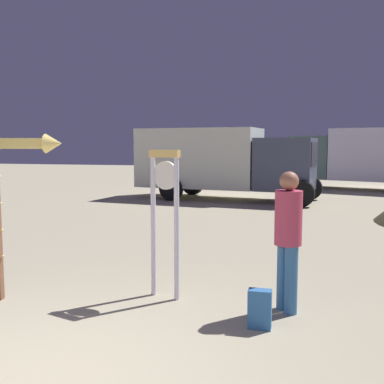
# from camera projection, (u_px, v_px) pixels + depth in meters

# --- Properties ---
(standing_clock) EXTENTS (0.47, 0.21, 2.03)m
(standing_clock) POSITION_uv_depth(u_px,v_px,m) (165.00, 208.00, 6.18)
(standing_clock) COLOR silver
(standing_clock) RESTS_ON ground_plane
(arrow_sign) EXTENTS (1.02, 0.30, 2.39)m
(arrow_sign) POSITION_uv_depth(u_px,v_px,m) (17.00, 182.00, 6.00)
(arrow_sign) COLOR brown
(arrow_sign) RESTS_ON ground_plane
(person_near_clock) EXTENTS (0.34, 0.34, 1.77)m
(person_near_clock) POSITION_uv_depth(u_px,v_px,m) (288.00, 234.00, 5.66)
(person_near_clock) COLOR teal
(person_near_clock) RESTS_ON ground_plane
(backpack) EXTENTS (0.27, 0.19, 0.45)m
(backpack) POSITION_uv_depth(u_px,v_px,m) (260.00, 309.00, 5.21)
(backpack) COLOR teal
(backpack) RESTS_ON ground_plane
(box_truck_near) EXTENTS (7.10, 3.18, 2.71)m
(box_truck_near) POSITION_uv_depth(u_px,v_px,m) (221.00, 160.00, 17.41)
(box_truck_near) COLOR silver
(box_truck_near) RESTS_ON ground_plane
(box_truck_far) EXTENTS (7.31, 4.34, 2.83)m
(box_truck_far) POSITION_uv_depth(u_px,v_px,m) (368.00, 156.00, 21.06)
(box_truck_far) COLOR silver
(box_truck_far) RESTS_ON ground_plane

